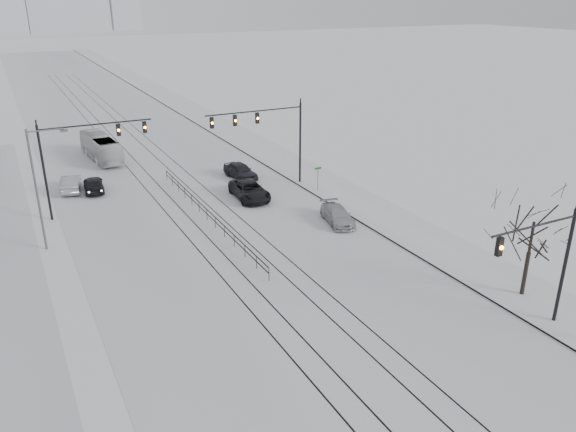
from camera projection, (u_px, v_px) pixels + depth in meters
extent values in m
cube|color=silver|center=(128.00, 141.00, 71.55)|extent=(22.00, 260.00, 0.02)
cube|color=silver|center=(226.00, 129.00, 77.27)|extent=(5.00, 260.00, 0.16)
cube|color=gray|center=(210.00, 131.00, 76.23)|extent=(0.10, 260.00, 0.12)
cube|color=black|center=(146.00, 189.00, 53.93)|extent=(0.10, 180.00, 0.01)
cube|color=black|center=(161.00, 187.00, 54.53)|extent=(0.10, 180.00, 0.01)
cube|color=black|center=(184.00, 184.00, 55.55)|extent=(0.10, 180.00, 0.01)
cube|color=black|center=(198.00, 182.00, 56.14)|extent=(0.10, 180.00, 0.01)
cylinder|color=black|center=(564.00, 268.00, 30.97)|extent=(0.20, 0.20, 7.00)
cylinder|color=black|center=(535.00, 226.00, 28.54)|extent=(6.00, 0.12, 0.12)
cube|color=black|center=(499.00, 247.00, 27.76)|extent=(0.32, 0.24, 1.00)
sphere|color=orange|center=(502.00, 248.00, 27.64)|extent=(0.22, 0.22, 0.22)
cylinder|color=black|center=(300.00, 144.00, 54.33)|extent=(0.20, 0.20, 8.00)
cylinder|color=black|center=(255.00, 111.00, 50.97)|extent=(9.50, 0.12, 0.12)
cube|color=black|center=(212.00, 123.00, 49.45)|extent=(0.32, 0.24, 1.00)
sphere|color=orange|center=(212.00, 123.00, 49.33)|extent=(0.22, 0.22, 0.22)
cube|color=black|center=(235.00, 120.00, 50.38)|extent=(0.32, 0.24, 1.00)
sphere|color=orange|center=(236.00, 121.00, 50.27)|extent=(0.22, 0.22, 0.22)
cube|color=black|center=(257.00, 118.00, 51.32)|extent=(0.32, 0.24, 1.00)
sphere|color=orange|center=(258.00, 118.00, 51.20)|extent=(0.22, 0.22, 0.22)
cylinder|color=black|center=(45.00, 174.00, 45.36)|extent=(0.20, 0.20, 8.00)
cylinder|color=black|center=(96.00, 124.00, 45.94)|extent=(9.00, 0.12, 0.12)
cube|color=black|center=(145.00, 127.00, 47.85)|extent=(0.32, 0.24, 1.00)
sphere|color=orange|center=(145.00, 128.00, 47.73)|extent=(0.22, 0.22, 0.22)
cube|color=black|center=(118.00, 130.00, 46.91)|extent=(0.32, 0.24, 1.00)
sphere|color=orange|center=(119.00, 130.00, 46.79)|extent=(0.22, 0.22, 0.22)
cylinder|color=#595B60|center=(37.00, 192.00, 39.80)|extent=(0.16, 0.16, 9.00)
cylinder|color=#595B60|center=(45.00, 130.00, 38.72)|extent=(2.40, 0.10, 0.10)
cube|color=#595B60|center=(64.00, 131.00, 39.28)|extent=(0.50, 0.25, 0.18)
cylinder|color=black|center=(525.00, 274.00, 34.52)|extent=(0.26, 0.26, 3.00)
cylinder|color=black|center=(531.00, 241.00, 33.69)|extent=(0.18, 0.18, 2.50)
cube|color=black|center=(207.00, 209.00, 46.44)|extent=(0.06, 24.00, 0.06)
cube|color=black|center=(207.00, 214.00, 46.59)|extent=(0.06, 24.00, 0.06)
cylinder|color=#595B60|center=(318.00, 179.00, 53.02)|extent=(0.06, 0.06, 2.40)
cube|color=#0C4C19|center=(318.00, 168.00, 52.61)|extent=(0.70, 0.04, 0.18)
imported|color=black|center=(94.00, 184.00, 53.13)|extent=(2.20, 4.55, 1.50)
imported|color=#989B9F|center=(71.00, 183.00, 53.30)|extent=(2.45, 4.88, 1.54)
imported|color=black|center=(250.00, 191.00, 51.31)|extent=(2.97, 5.81, 1.57)
imported|color=#AEB2B6|center=(337.00, 215.00, 45.91)|extent=(2.80, 4.93, 1.35)
imported|color=black|center=(240.00, 171.00, 56.94)|extent=(2.46, 4.86, 1.59)
imported|color=silver|center=(101.00, 148.00, 63.17)|extent=(3.14, 10.07, 2.76)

